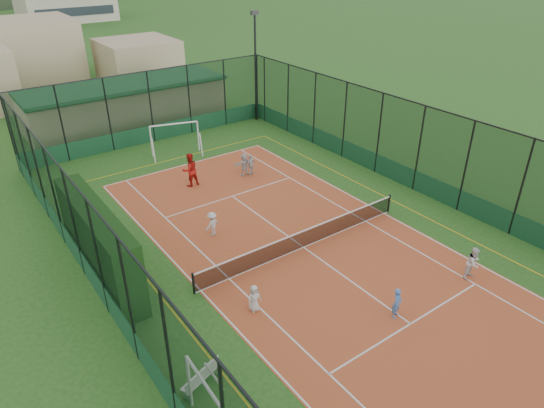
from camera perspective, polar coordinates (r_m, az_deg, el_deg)
The scene contains 17 objects.
ground at distance 23.01m, azimuth 3.74°, elevation -5.13°, with size 300.00×300.00×0.00m, color #25561D.
court_slab at distance 23.01m, azimuth 3.74°, elevation -5.12°, with size 11.17×23.97×0.01m, color #B45828.
tennis_net at distance 22.72m, azimuth 3.79°, elevation -4.02°, with size 11.67×0.12×1.06m, color black, non-canonical shape.
perimeter_fence at distance 21.72m, azimuth 3.95°, elevation 0.36°, with size 18.12×34.12×5.00m, color black, non-canonical shape.
floodlight_ne at distance 38.57m, azimuth -1.95°, elevation 15.71°, with size 0.60×0.26×8.25m, color black, non-canonical shape.
clubhouse at distance 40.21m, azimuth -16.80°, elevation 11.31°, with size 15.20×7.20×3.15m, color tan, non-canonical shape.
hedge_left at distance 21.59m, azimuth -19.69°, elevation -4.29°, with size 1.12×7.47×3.27m, color black.
white_bench at distance 16.71m, azimuth -8.40°, elevation -19.40°, with size 1.53×0.42×0.86m, color white, non-canonical shape.
futsal_goal_far at distance 33.35m, azimuth -11.33°, elevation 7.52°, with size 3.24×0.94×2.09m, color white, non-canonical shape.
child_near_left at distance 19.09m, azimuth -2.10°, elevation -11.02°, with size 0.57×0.37×1.17m, color silver.
child_near_mid at distance 19.36m, azimuth 14.49°, elevation -11.21°, with size 0.47×0.31×1.29m, color #4C83D8.
child_near_right at distance 22.33m, azimuth 22.63°, elevation -6.43°, with size 0.73×0.57×1.49m, color silver.
child_far_left at distance 23.72m, azimuth -7.04°, elevation -2.35°, with size 0.81×0.47×1.26m, color silver.
child_far_right at distance 29.78m, azimuth -2.49°, elevation 4.65°, with size 0.77×0.32×1.31m, color silver.
child_far_back at distance 29.71m, azimuth -3.29°, elevation 4.69°, with size 1.32×0.42×1.42m, color silver.
coach at distance 28.61m, azimuth -9.64°, elevation 3.99°, with size 0.98×0.76×2.02m, color #B11812.
tennis_balls at distance 24.24m, azimuth 2.65°, elevation -3.04°, with size 6.63×1.01×0.07m.
Camera 1 is at (-12.39, -14.57, 12.79)m, focal length 32.00 mm.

